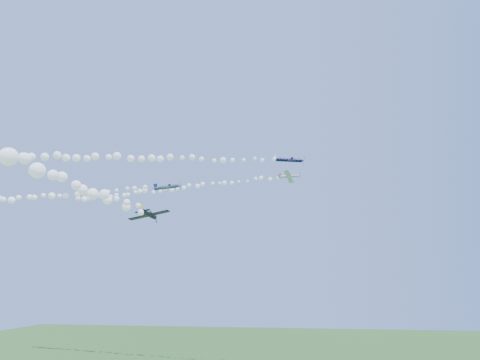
# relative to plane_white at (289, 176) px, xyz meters

# --- Properties ---
(plane_white) EXTENTS (6.42, 6.58, 2.37)m
(plane_white) POSITION_rel_plane_white_xyz_m (0.00, 0.00, 0.00)
(plane_white) COLOR silver
(smoke_trail_white) EXTENTS (71.88, 19.40, 2.78)m
(smoke_trail_white) POSITION_rel_plane_white_xyz_m (-37.77, 9.26, -0.30)
(smoke_trail_white) COLOR white
(plane_navy) EXTENTS (8.08, 8.35, 2.83)m
(plane_navy) POSITION_rel_plane_white_xyz_m (0.40, -8.70, 2.00)
(plane_navy) COLOR black
(smoke_trail_navy) EXTENTS (82.25, 19.78, 3.14)m
(smoke_trail_navy) POSITION_rel_plane_white_xyz_m (-43.06, -17.91, 1.81)
(smoke_trail_navy) COLOR white
(plane_grey) EXTENTS (7.20, 7.40, 2.12)m
(plane_grey) POSITION_rel_plane_white_xyz_m (-28.82, -17.71, -6.30)
(plane_grey) COLOR #3E465A
(smoke_trail_grey) EXTENTS (70.30, 9.60, 3.20)m
(smoke_trail_grey) POSITION_rel_plane_white_xyz_m (-66.07, -13.86, -6.71)
(smoke_trail_grey) COLOR white
(plane_black) EXTENTS (6.86, 6.69, 2.12)m
(plane_black) POSITION_rel_plane_white_xyz_m (-22.63, -44.44, -17.51)
(plane_black) COLOR black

